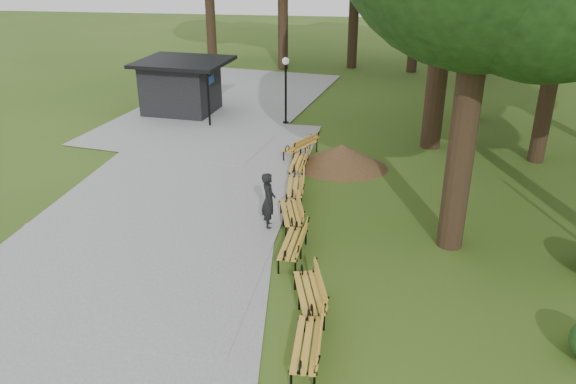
# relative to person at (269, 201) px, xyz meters

# --- Properties ---
(ground) EXTENTS (100.00, 100.00, 0.00)m
(ground) POSITION_rel_person_xyz_m (0.47, -0.90, -0.86)
(ground) COLOR #314F16
(ground) RESTS_ON ground
(path) EXTENTS (12.00, 38.00, 0.06)m
(path) POSITION_rel_person_xyz_m (-3.53, 2.10, -0.83)
(path) COLOR gray
(path) RESTS_ON ground
(person) EXTENTS (0.56, 0.71, 1.72)m
(person) POSITION_rel_person_xyz_m (0.00, 0.00, 0.00)
(person) COLOR black
(person) RESTS_ON ground
(kiosk) EXTENTS (4.52, 4.04, 2.58)m
(kiosk) POSITION_rel_person_xyz_m (-6.24, 11.39, 0.43)
(kiosk) COLOR black
(kiosk) RESTS_ON ground
(lamp_post) EXTENTS (0.32, 0.32, 3.04)m
(lamp_post) POSITION_rel_person_xyz_m (-0.96, 10.18, 1.33)
(lamp_post) COLOR black
(lamp_post) RESTS_ON ground
(dirt_mound) EXTENTS (2.90, 2.90, 0.90)m
(dirt_mound) POSITION_rel_person_xyz_m (1.86, 5.13, -0.41)
(dirt_mound) COLOR #47301C
(dirt_mound) RESTS_ON ground
(bench_0) EXTENTS (0.67, 1.91, 0.88)m
(bench_0) POSITION_rel_person_xyz_m (1.76, -5.73, -0.42)
(bench_0) COLOR gold
(bench_0) RESTS_ON ground
(bench_1) EXTENTS (1.08, 2.00, 0.88)m
(bench_1) POSITION_rel_person_xyz_m (1.60, -3.92, -0.42)
(bench_1) COLOR gold
(bench_1) RESTS_ON ground
(bench_2) EXTENTS (0.74, 1.93, 0.88)m
(bench_2) POSITION_rel_person_xyz_m (0.94, -1.71, -0.42)
(bench_2) COLOR gold
(bench_2) RESTS_ON ground
(bench_3) EXTENTS (1.07, 2.00, 0.88)m
(bench_3) POSITION_rel_person_xyz_m (0.63, 0.15, -0.42)
(bench_3) COLOR gold
(bench_3) RESTS_ON ground
(bench_4) EXTENTS (0.80, 1.95, 0.88)m
(bench_4) POSITION_rel_person_xyz_m (0.52, 2.11, -0.42)
(bench_4) COLOR gold
(bench_4) RESTS_ON ground
(bench_5) EXTENTS (0.67, 1.91, 0.88)m
(bench_5) POSITION_rel_person_xyz_m (0.37, 4.23, -0.42)
(bench_5) COLOR gold
(bench_5) RESTS_ON ground
(bench_6) EXTENTS (1.45, 1.98, 0.88)m
(bench_6) POSITION_rel_person_xyz_m (0.22, 6.03, -0.42)
(bench_6) COLOR gold
(bench_6) RESTS_ON ground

